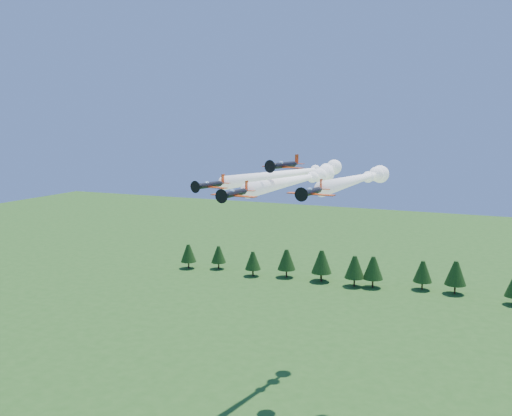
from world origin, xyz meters
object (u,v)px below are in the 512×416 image
at_px(plane_lead, 299,179).
at_px(plane_right, 361,178).
at_px(plane_slot, 284,165).
at_px(plane_left, 296,173).

distance_m(plane_lead, plane_right, 11.76).
xyz_separation_m(plane_lead, plane_right, (11.30, 3.22, 0.35)).
height_order(plane_lead, plane_right, plane_right).
height_order(plane_lead, plane_slot, plane_slot).
xyz_separation_m(plane_right, plane_slot, (-9.73, -15.60, 3.29)).
bearing_deg(plane_left, plane_lead, -57.37).
xyz_separation_m(plane_lead, plane_left, (-5.68, 14.55, -0.10)).
distance_m(plane_lead, plane_slot, 13.00).
relative_size(plane_left, plane_right, 1.24).
bearing_deg(plane_left, plane_right, -22.40).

